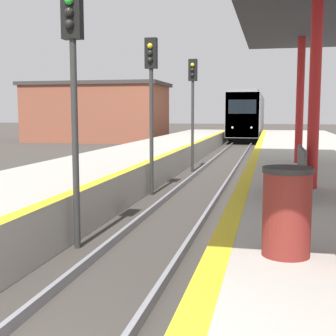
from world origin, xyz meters
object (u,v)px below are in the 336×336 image
at_px(signal_near, 73,70).
at_px(train, 249,115).
at_px(trash_bin, 287,211).
at_px(signal_mid, 151,87).
at_px(bench, 295,170).
at_px(signal_far, 193,94).

bearing_deg(signal_near, train, 88.08).
xyz_separation_m(train, trash_bin, (2.40, -42.00, -0.76)).
height_order(signal_mid, trash_bin, signal_mid).
bearing_deg(signal_near, bench, 15.91).
relative_size(signal_near, signal_far, 1.00).
bearing_deg(signal_mid, signal_far, 87.01).
bearing_deg(bench, train, 94.01).
relative_size(signal_near, bench, 2.48).
relative_size(signal_far, bench, 2.48).
bearing_deg(signal_near, signal_mid, 90.46).
distance_m(train, signal_near, 39.27).
relative_size(signal_near, signal_mid, 1.00).
bearing_deg(train, bench, -85.99).
height_order(signal_near, signal_far, same).
height_order(signal_near, bench, signal_near).
height_order(signal_mid, signal_far, same).
bearing_deg(bench, signal_near, -164.09).
height_order(train, bench, train).
relative_size(train, bench, 11.37).
distance_m(signal_mid, bench, 6.45).
bearing_deg(train, signal_near, -91.92).
bearing_deg(trash_bin, signal_near, 143.26).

